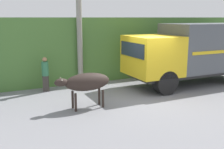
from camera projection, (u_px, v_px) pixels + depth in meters
name	position (u px, v px, depth m)	size (l,w,h in m)	color
ground_plane	(146.00, 97.00, 10.95)	(60.00, 60.00, 0.00)	gray
hillside_embankment	(92.00, 45.00, 16.07)	(32.00, 5.62, 3.28)	#4C7A38
cargo_truck	(197.00, 51.00, 12.91)	(6.99, 2.35, 2.99)	#2D2D2D
brown_cow	(86.00, 82.00, 9.48)	(2.06, 0.65, 1.31)	#2D231E
pedestrian_on_hill	(45.00, 73.00, 11.70)	(0.38, 0.38, 1.56)	#38332D
utility_pole	(79.00, 27.00, 12.42)	(0.90, 0.26, 5.46)	gray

